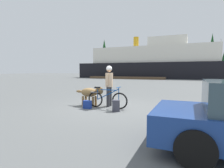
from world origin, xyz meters
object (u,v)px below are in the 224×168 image
Objects in this scene: person_cyclist at (109,82)px; sailboat_moored at (219,76)px; handbag_pannier at (87,105)px; dog at (91,93)px; bicycle at (107,99)px; backpack at (116,106)px; ferry_boat at (153,63)px.

sailboat_moored reaches higher than person_cyclist.
person_cyclist is 5.37× the size of handbag_pannier.
sailboat_moored is at bearing 74.61° from dog.
person_cyclist reaches higher than bicycle.
dog is at bearing 105.52° from handbag_pannier.
backpack is (1.42, -0.61, -0.36)m from dog.
sailboat_moored is at bearing 75.80° from person_cyclist.
person_cyclist is at bearing 99.62° from bicycle.
backpack is 1.32× the size of handbag_pannier.
bicycle is 0.82m from handbag_pannier.
sailboat_moored is (9.09, 34.25, 0.32)m from handbag_pannier.
dog is (-0.79, -0.18, -0.48)m from person_cyclist.
person_cyclist is at bearing -83.07° from ferry_boat.
ferry_boat reaches higher than bicycle.
bicycle is 1.32× the size of dog.
dog is 0.75m from handbag_pannier.
handbag_pannier is 35.43m from sailboat_moored.
bicycle reaches higher than backpack.
sailboat_moored reaches higher than bicycle.
handbag_pannier is 0.01× the size of ferry_boat.
dog is 3.11× the size of backpack.
backpack is 35.13m from sailboat_moored.
backpack is at bearing -82.14° from ferry_boat.
person_cyclist is 4.08× the size of backpack.
sailboat_moored is at bearing 77.11° from backpack.
bicycle reaches higher than dog.
dog is at bearing -167.21° from person_cyclist.
backpack is at bearing -23.25° from dog.
dog reaches higher than backpack.
handbag_pannier is at bearing 179.97° from backpack.
dog is 31.95m from ferry_boat.
bicycle is 32.26m from ferry_boat.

